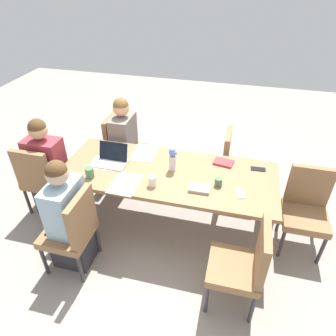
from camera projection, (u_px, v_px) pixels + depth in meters
The scene contains 23 objects.
ground_plane at pixel (168, 224), 3.58m from camera, with size 10.00×10.00×0.00m, color gray.
dining_table at pixel (168, 178), 3.19m from camera, with size 2.21×0.91×0.75m.
chair_far_left_near at pixel (73, 228), 2.84m from camera, with size 0.44×0.44×0.90m.
person_far_left_near at pixel (69, 220), 2.89m from camera, with size 0.36×0.40×1.19m.
chair_near_left_mid at pixel (121, 145), 4.09m from camera, with size 0.44×0.44×0.90m.
person_near_left_mid at pixel (125, 146), 4.01m from camera, with size 0.36×0.40×1.19m.
chair_head_right_left_far at pixel (41, 177), 3.51m from camera, with size 0.44×0.44×0.90m.
person_head_right_left_far at pixel (49, 172), 3.54m from camera, with size 0.40×0.36×1.19m.
chair_far_right_near at pixel (244, 263), 2.52m from camera, with size 0.44×0.44×0.90m.
chair_near_right_mid at pixel (235, 163), 3.74m from camera, with size 0.44×0.44×0.90m.
chair_head_left_right_far at pixel (306, 206), 3.09m from camera, with size 0.44×0.44×0.90m.
flower_vase at pixel (173, 157), 3.09m from camera, with size 0.08×0.08×0.27m.
placemat_far_left_near at pixel (125, 184), 2.98m from camera, with size 0.36×0.26×0.00m, color beige.
placemat_near_left_mid at pixel (145, 153), 3.45m from camera, with size 0.36×0.26×0.00m, color beige.
placemat_head_right_left_far at pixel (108, 164), 3.27m from camera, with size 0.36×0.26×0.00m, color beige.
laptop_head_right_left_far at pixel (112, 160), 3.25m from camera, with size 0.32×0.22×0.21m.
coffee_mug_near_left at pixel (218, 182), 2.94m from camera, with size 0.07×0.07×0.08m, color #47704C.
coffee_mug_near_right at pixel (152, 181), 2.93m from camera, with size 0.08×0.08×0.11m, color white.
coffee_mug_centre_left at pixel (90, 173), 3.04m from camera, with size 0.09×0.09×0.11m, color #47704C.
book_red_cover at pixel (223, 162), 3.27m from camera, with size 0.20×0.14×0.02m, color #B73338.
book_blue_cover at pixel (199, 188), 2.90m from camera, with size 0.20×0.14×0.03m, color #B2A38E.
phone_black at pixel (258, 169), 3.18m from camera, with size 0.15×0.07×0.01m, color black.
phone_silver at pixel (240, 193), 2.86m from camera, with size 0.15×0.07×0.01m, color silver.
Camera 1 is at (-0.63, 2.48, 2.58)m, focal length 32.72 mm.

